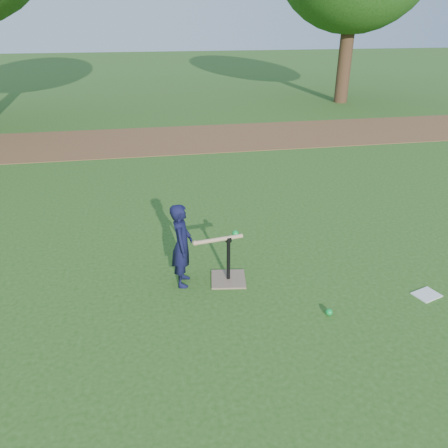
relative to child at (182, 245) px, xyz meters
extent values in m
plane|color=#285116|center=(0.80, -0.43, -0.54)|extent=(80.00, 80.00, 0.00)
cube|color=brown|center=(0.80, 7.07, -0.53)|extent=(24.00, 3.00, 0.01)
imported|color=black|center=(0.00, 0.00, 0.00)|extent=(0.32, 0.43, 1.07)
sphere|color=#0D9634|center=(1.54, -0.96, -0.50)|extent=(0.08, 0.08, 0.08)
cube|color=white|center=(2.86, -0.82, -0.53)|extent=(0.36, 0.31, 0.01)
cube|color=#876C55|center=(0.57, -0.04, -0.53)|extent=(0.49, 0.49, 0.02)
cylinder|color=black|center=(0.57, -0.04, -0.24)|extent=(0.05, 0.05, 0.55)
cylinder|color=black|center=(0.57, -0.04, 0.05)|extent=(0.08, 0.08, 0.06)
cylinder|color=tan|center=(0.45, -0.06, 0.07)|extent=(0.60, 0.14, 0.05)
sphere|color=tan|center=(0.15, -0.10, 0.07)|extent=(0.06, 0.06, 0.06)
sphere|color=#0D9634|center=(0.66, 0.01, 0.09)|extent=(0.08, 0.08, 0.08)
cylinder|color=#382316|center=(7.30, 11.57, 1.17)|extent=(0.50, 0.50, 3.42)
camera|label=1|loc=(-0.36, -4.67, 2.51)|focal=35.00mm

